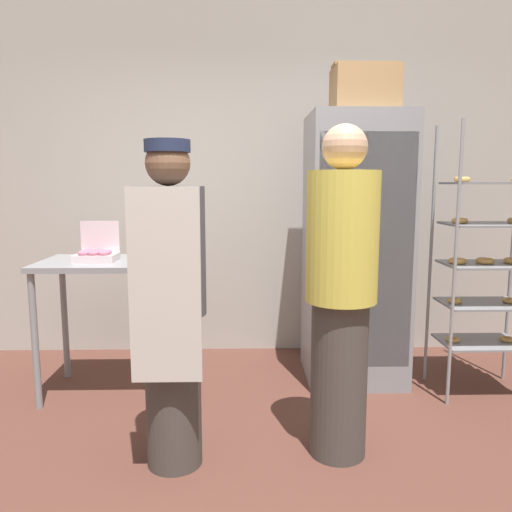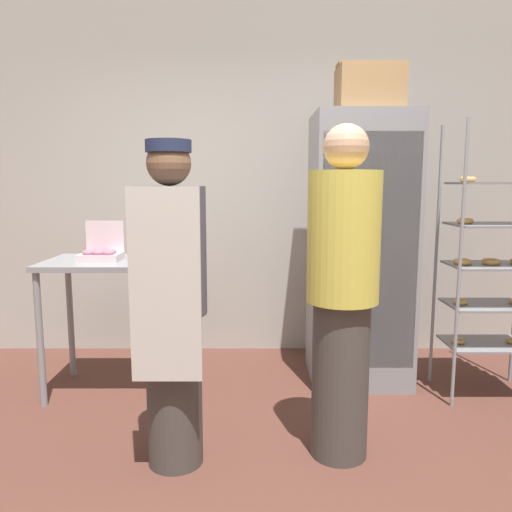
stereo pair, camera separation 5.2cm
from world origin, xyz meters
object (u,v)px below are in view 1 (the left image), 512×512
cardboard_storage_box (364,89)px  person_customer (341,292)px  baking_rack (485,262)px  blender_pitcher (168,240)px  refrigerator (355,249)px  donut_box (96,254)px  person_baker (171,302)px

cardboard_storage_box → person_customer: size_ratio=0.26×
baking_rack → blender_pitcher: bearing=177.0°
refrigerator → donut_box: refrigerator is taller
refrigerator → person_customer: size_ratio=1.11×
donut_box → person_customer: (1.47, -0.81, -0.09)m
blender_pitcher → donut_box: bearing=-170.2°
blender_pitcher → person_customer: size_ratio=0.17×
blender_pitcher → cardboard_storage_box: 1.68m
refrigerator → donut_box: (-1.78, -0.26, 0.01)m
baking_rack → person_customer: baking_rack is taller
baking_rack → cardboard_storage_box: size_ratio=4.15×
donut_box → blender_pitcher: bearing=9.8°
baking_rack → person_customer: (-1.12, -0.78, -0.03)m
refrigerator → person_baker: refrigerator is taller
blender_pitcher → person_baker: size_ratio=0.18×
refrigerator → blender_pitcher: size_ratio=6.45×
cardboard_storage_box → person_baker: bearing=-137.1°
person_customer → cardboard_storage_box: bearing=72.2°
donut_box → person_customer: size_ratio=0.15×
cardboard_storage_box → person_customer: cardboard_storage_box is taller
refrigerator → person_customer: 1.11m
refrigerator → blender_pitcher: bearing=-172.2°
refrigerator → baking_rack: refrigerator is taller
person_customer → refrigerator: bearing=74.0°
baking_rack → blender_pitcher: 2.13m
donut_box → person_baker: bearing=-55.1°
person_customer → baking_rack: bearing=34.8°
person_customer → person_baker: bearing=-174.6°
cardboard_storage_box → baking_rack: bearing=-16.7°
refrigerator → person_customer: refrigerator is taller
baking_rack → person_baker: (-1.97, -0.86, -0.06)m
donut_box → cardboard_storage_box: bearing=6.5°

